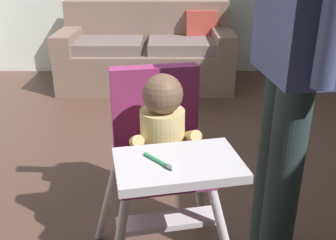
% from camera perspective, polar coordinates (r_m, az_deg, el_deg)
% --- Properties ---
extents(ground, '(6.26, 6.82, 0.10)m').
position_cam_1_polar(ground, '(2.45, -6.96, -11.19)').
color(ground, '#50362B').
extents(couch, '(1.81, 0.86, 0.86)m').
position_cam_1_polar(couch, '(4.25, -2.85, 9.70)').
color(couch, '#7E6556').
rests_on(couch, ground).
extents(high_chair, '(0.71, 0.81, 0.94)m').
position_cam_1_polar(high_chair, '(1.52, -0.72, -3.40)').
color(high_chair, silver).
rests_on(high_chair, ground).
extents(adult_standing, '(0.54, 0.50, 1.70)m').
position_cam_1_polar(adult_standing, '(1.52, 18.00, 8.27)').
color(adult_standing, '#263737').
rests_on(adult_standing, ground).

